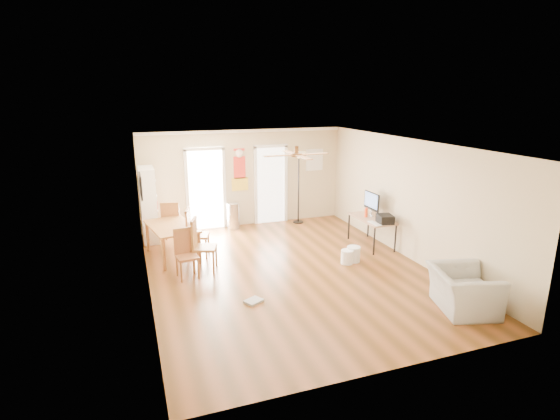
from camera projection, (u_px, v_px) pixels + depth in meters
name	position (u px, v px, depth m)	size (l,w,h in m)	color
floor	(290.00, 271.00, 8.87)	(7.00, 7.00, 0.00)	brown
ceiling	(291.00, 144.00, 8.19)	(5.50, 7.00, 0.00)	silver
wall_back	(244.00, 178.00, 11.71)	(5.50, 0.04, 2.60)	beige
wall_front	(391.00, 280.00, 5.34)	(5.50, 0.04, 2.60)	beige
wall_left	(144.00, 224.00, 7.64)	(0.04, 7.00, 2.60)	beige
wall_right	(408.00, 199.00, 9.42)	(0.04, 7.00, 2.60)	beige
crown_molding	(291.00, 146.00, 8.20)	(5.50, 7.00, 0.08)	white
kitchen_doorway	(206.00, 190.00, 11.42)	(0.90, 0.10, 2.10)	white
bathroom_doorway	(271.00, 185.00, 12.01)	(0.80, 0.10, 2.10)	white
wall_decal	(240.00, 169.00, 11.59)	(0.46, 0.03, 1.10)	red
ac_grille	(314.00, 160.00, 12.24)	(0.50, 0.04, 0.60)	white
framed_poster	(141.00, 186.00, 8.82)	(0.04, 0.66, 0.48)	black
ceiling_fan	(296.00, 155.00, 7.96)	(1.24, 1.24, 0.20)	#593819
bookshelf	(148.00, 205.00, 10.50)	(0.36, 0.82, 1.82)	white
dining_table	(173.00, 241.00, 9.57)	(0.88, 1.46, 0.73)	#A87436
dining_chair_right_a	(198.00, 233.00, 9.58)	(0.44, 0.44, 1.08)	brown
dining_chair_right_b	(205.00, 245.00, 8.82)	(0.45, 0.45, 1.09)	#966130
dining_chair_near	(187.00, 254.00, 8.45)	(0.40, 0.40, 0.97)	brown
dining_chair_far	(172.00, 222.00, 10.45)	(0.43, 0.43, 1.04)	#A06333
trash_can	(233.00, 216.00, 11.56)	(0.33, 0.33, 0.71)	#BBBBBD
torchiere_lamp	(299.00, 188.00, 11.96)	(0.37, 0.37, 1.98)	black
computer_desk	(371.00, 232.00, 10.31)	(0.63, 1.26, 0.68)	tan
imac	(372.00, 204.00, 10.35)	(0.08, 0.61, 0.57)	black
keyboard	(375.00, 223.00, 9.77)	(0.13, 0.41, 0.02)	silver
printer	(385.00, 219.00, 9.81)	(0.32, 0.37, 0.19)	black
orange_bottle	(366.00, 212.00, 10.28)	(0.07, 0.07, 0.22)	#FD4516
wastebasket_a	(353.00, 254.00, 9.36)	(0.29, 0.29, 0.33)	silver
wastebasket_b	(347.00, 257.00, 9.25)	(0.26, 0.26, 0.30)	white
floor_cloth	(254.00, 301.00, 7.56)	(0.29, 0.23, 0.04)	#9C9B97
armchair	(463.00, 290.00, 7.23)	(1.08, 0.94, 0.70)	#A6A7A1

